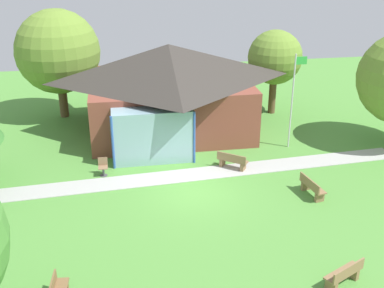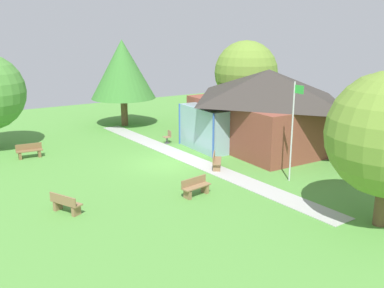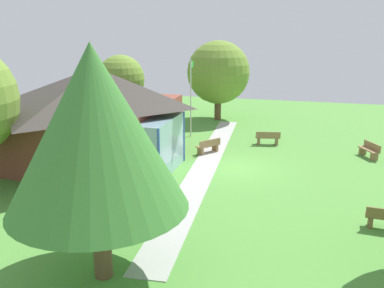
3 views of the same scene
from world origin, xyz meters
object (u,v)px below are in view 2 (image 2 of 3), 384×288
(patio_chair_west, at_px, (168,137))
(tree_behind_pavilion_right, at_px, (375,105))
(pavilion, at_px, (265,107))
(bench_front_right, at_px, (66,204))
(bench_mid_right, at_px, (196,187))
(tree_west_hedge, at_px, (123,69))
(bench_front_left, at_px, (29,151))
(flagpole, at_px, (293,127))
(tree_behind_pavilion_left, at_px, (246,73))
(bench_rear_near_path, at_px, (216,162))

(patio_chair_west, xyz_separation_m, tree_behind_pavilion_right, (10.53, 6.98, 3.13))
(pavilion, xyz_separation_m, bench_front_right, (4.06, -14.35, -2.19))
(bench_mid_right, relative_size, tree_west_hedge, 0.23)
(bench_front_right, height_order, tree_behind_pavilion_right, tree_behind_pavilion_right)
(bench_mid_right, distance_m, tree_behind_pavilion_right, 10.99)
(bench_front_left, height_order, bench_mid_right, same)
(pavilion, xyz_separation_m, flagpole, (6.06, -3.46, 0.23))
(bench_front_right, bearing_deg, pavilion, 79.26)
(tree_behind_pavilion_left, height_order, tree_behind_pavilion_right, tree_behind_pavilion_left)
(patio_chair_west, xyz_separation_m, tree_behind_pavilion_left, (-2.42, 8.42, 3.65))
(bench_rear_near_path, xyz_separation_m, tree_west_hedge, (-12.90, 0.10, 4.00))
(bench_mid_right, distance_m, tree_behind_pavilion_left, 16.88)
(pavilion, height_order, patio_chair_west, pavilion)
(pavilion, xyz_separation_m, tree_west_hedge, (-10.47, -5.42, 1.82))
(tree_behind_pavilion_left, bearing_deg, pavilion, -27.62)
(bench_front_left, bearing_deg, pavilion, 164.37)
(flagpole, xyz_separation_m, bench_rear_near_path, (-3.63, -2.06, -2.41))
(bench_front_left, distance_m, tree_behind_pavilion_right, 19.92)
(flagpole, height_order, bench_mid_right, flagpole)
(patio_chair_west, bearing_deg, tree_behind_pavilion_left, -73.77)
(pavilion, bearing_deg, tree_behind_pavilion_left, 152.38)
(tree_behind_pavilion_right, bearing_deg, patio_chair_west, -146.45)
(bench_front_left, bearing_deg, patio_chair_west, 175.75)
(pavilion, distance_m, bench_rear_near_path, 6.41)
(bench_mid_right, height_order, tree_behind_pavilion_right, tree_behind_pavilion_right)
(bench_front_right, bearing_deg, flagpole, 53.08)
(bench_rear_near_path, xyz_separation_m, tree_behind_pavilion_left, (-8.62, 8.75, 3.67))
(pavilion, height_order, bench_mid_right, pavilion)
(pavilion, relative_size, tree_behind_pavilion_right, 1.88)
(flagpole, xyz_separation_m, bench_front_right, (-2.00, -10.89, -2.41))
(pavilion, relative_size, flagpole, 1.94)
(bench_front_left, height_order, tree_west_hedge, tree_west_hedge)
(flagpole, distance_m, bench_mid_right, 5.76)
(flagpole, height_order, bench_rear_near_path, flagpole)
(bench_front_left, relative_size, patio_chair_west, 1.78)
(pavilion, bearing_deg, bench_mid_right, -58.70)
(patio_chair_west, distance_m, tree_west_hedge, 7.80)
(bench_mid_right, bearing_deg, patio_chair_west, -121.57)
(patio_chair_west, relative_size, tree_behind_pavilion_right, 0.16)
(bench_front_right, height_order, tree_behind_pavilion_left, tree_behind_pavilion_left)
(bench_mid_right, distance_m, bench_rear_near_path, 4.19)
(patio_chair_west, distance_m, tree_behind_pavilion_right, 13.01)
(tree_behind_pavilion_left, distance_m, tree_behind_pavilion_right, 13.03)
(patio_chair_west, bearing_deg, flagpole, -169.86)
(bench_front_right, height_order, patio_chair_west, patio_chair_west)
(flagpole, height_order, tree_west_hedge, tree_west_hedge)
(pavilion, xyz_separation_m, tree_behind_pavilion_right, (6.75, 1.80, 0.96))
(patio_chair_west, bearing_deg, bench_mid_right, 159.31)
(bench_rear_near_path, bearing_deg, patio_chair_west, -145.91)
(bench_front_left, distance_m, bench_mid_right, 11.63)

